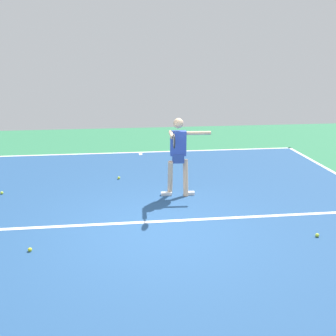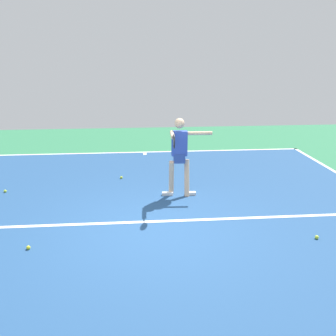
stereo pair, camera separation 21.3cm
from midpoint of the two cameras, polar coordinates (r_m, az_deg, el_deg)
ground_plane at (r=7.00m, az=-1.17°, el=-9.16°), size 20.06×20.06×0.00m
court_surface at (r=7.00m, az=-1.17°, el=-9.14°), size 10.23×11.52×0.00m
court_line_baseline_near at (r=12.39m, az=-3.02°, el=2.39°), size 10.23×0.10×0.01m
court_line_service at (r=7.31m, az=-1.35°, el=-8.00°), size 7.68×0.10×0.01m
court_line_centre_mark at (r=12.20m, az=-2.98°, el=2.16°), size 0.10×0.30×0.01m
tennis_player at (r=8.29m, az=2.50°, el=2.38°), size 1.09×1.18×1.76m
tennis_ball_centre_court at (r=9.49m, az=-22.58°, el=-3.22°), size 0.07×0.07×0.07m
tennis_ball_near_service_line at (r=6.69m, az=-19.28°, el=-11.17°), size 0.07×0.07×0.07m
tennis_ball_by_baseline at (r=7.17m, az=22.17°, el=-9.57°), size 0.07×0.07×0.07m
tennis_ball_near_player at (r=9.78m, az=-6.37°, el=-1.41°), size 0.07×0.07×0.07m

